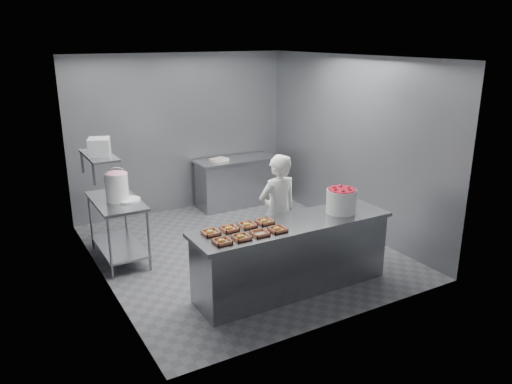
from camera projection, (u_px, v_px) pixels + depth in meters
floor at (242, 250)px, 7.47m from camera, size 4.50×4.50×0.00m
ceiling at (240, 57)px, 6.63m from camera, size 4.50×4.50×0.00m
wall_back at (181, 133)px, 8.91m from camera, size 4.00×0.04×2.80m
wall_left at (97, 179)px, 6.10m from camera, size 0.04×4.50×2.80m
wall_right at (351, 145)px, 7.99m from camera, size 0.04×4.50×2.80m
service_counter at (292, 256)px, 6.21m from camera, size 2.60×0.70×0.90m
prep_table at (118, 220)px, 7.00m from camera, size 0.60×1.20×0.90m
back_counter at (236, 182)px, 9.33m from camera, size 1.50×0.60×0.90m
wall_shelf at (99, 155)px, 6.64m from camera, size 0.35×0.90×0.03m
tray_0 at (222, 241)px, 5.46m from camera, size 0.19×0.18×0.06m
tray_1 at (241, 237)px, 5.57m from camera, size 0.19×0.18×0.06m
tray_2 at (260, 233)px, 5.69m from camera, size 0.19×0.18×0.04m
tray_3 at (278, 229)px, 5.80m from camera, size 0.19×0.18×0.06m
tray_4 at (211, 232)px, 5.70m from camera, size 0.19×0.18×0.06m
tray_5 at (229, 229)px, 5.82m from camera, size 0.19×0.18×0.06m
tray_6 at (247, 225)px, 5.93m from camera, size 0.19×0.18×0.06m
tray_7 at (265, 221)px, 6.05m from camera, size 0.19×0.18×0.06m
worker at (278, 213)px, 6.68m from camera, size 0.61×0.43×1.61m
strawberry_tub at (341, 200)px, 6.37m from camera, size 0.38×0.38×0.32m
glaze_bucket at (117, 186)px, 6.81m from camera, size 0.33×0.31×0.48m
bucket_lid at (128, 200)px, 6.87m from camera, size 0.42×0.42×0.03m
rag at (111, 190)px, 7.30m from camera, size 0.15×0.13×0.02m
appliance at (99, 147)px, 6.54m from camera, size 0.35×0.38×0.23m
paper_stack at (219, 160)px, 9.03m from camera, size 0.33×0.27×0.05m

